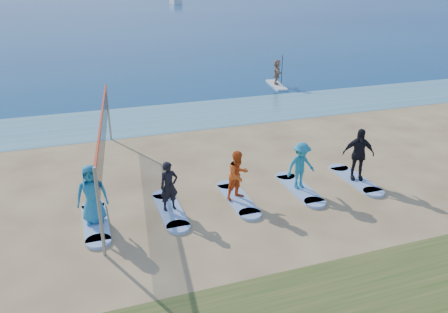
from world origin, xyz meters
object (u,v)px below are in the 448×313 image
object	(u,v)px
boat_offshore_b	(176,4)
student_1	(169,186)
student_4	(358,154)
paddleboard	(276,85)
paddleboarder	(277,72)
student_0	(92,194)
surfboard_0	(96,223)
surfboard_1	(170,210)
surfboard_3	(299,189)
surfboard_2	(238,199)
student_2	(238,175)
student_3	(301,166)
surfboard_4	(355,180)
volleyball_net	(103,131)

from	to	relation	value
boat_offshore_b	student_1	xyz separation A→B (m)	(-26.87, -112.15, 0.87)
boat_offshore_b	student_4	size ratio (longest dim) A/B	3.38
paddleboard	paddleboarder	xyz separation A→B (m)	(0.00, 0.00, 0.87)
paddleboarder	student_0	distance (m)	19.04
student_0	surfboard_0	bearing A→B (deg)	0.00
surfboard_0	surfboard_1	bearing A→B (deg)	0.00
student_1	student_4	world-z (taller)	student_4
paddleboard	surfboard_1	distance (m)	17.63
surfboard_0	surfboard_3	size ratio (longest dim) A/B	1.00
surfboard_1	surfboard_2	bearing A→B (deg)	0.00
student_1	paddleboard	bearing A→B (deg)	44.75
surfboard_0	student_4	xyz separation A→B (m)	(8.94, 0.00, 0.98)
student_1	student_2	size ratio (longest dim) A/B	0.96
boat_offshore_b	student_3	xyz separation A→B (m)	(-22.40, -112.15, 0.91)
paddleboarder	surfboard_4	world-z (taller)	paddleboarder
student_1	student_3	world-z (taller)	student_3
paddleboarder	student_3	distance (m)	15.42
surfboard_0	surfboard_3	distance (m)	6.71
surfboard_3	student_1	bearing A→B (deg)	180.00
surfboard_0	student_0	size ratio (longest dim) A/B	1.23
surfboard_0	student_4	bearing A→B (deg)	0.00
student_1	student_2	xyz separation A→B (m)	(2.24, 0.00, 0.03)
surfboard_0	student_2	world-z (taller)	student_2
volleyball_net	surfboard_2	xyz separation A→B (m)	(3.82, -2.79, -1.86)
volleyball_net	surfboard_2	bearing A→B (deg)	-36.14
paddleboarder	student_2	bearing A→B (deg)	170.74
student_2	surfboard_4	xyz separation A→B (m)	(4.47, 0.00, -0.86)
surfboard_0	student_4	size ratio (longest dim) A/B	1.18
boat_offshore_b	surfboard_1	world-z (taller)	boat_offshore_b
paddleboard	surfboard_3	world-z (taller)	paddleboard
boat_offshore_b	student_2	distance (m)	114.83
boat_offshore_b	student_2	bearing A→B (deg)	-100.72
surfboard_2	student_2	distance (m)	0.86
surfboard_1	student_1	xyz separation A→B (m)	(0.00, 0.00, 0.83)
student_3	boat_offshore_b	bearing A→B (deg)	71.50
paddleboard	student_1	distance (m)	17.65
student_0	surfboard_4	size ratio (longest dim) A/B	0.81
student_1	student_3	bearing A→B (deg)	-9.00
student_4	surfboard_1	bearing A→B (deg)	-157.52
paddleboard	surfboard_4	size ratio (longest dim) A/B	1.36
student_0	student_3	bearing A→B (deg)	4.27
surfboard_3	boat_offshore_b	bearing A→B (deg)	78.70
surfboard_4	surfboard_0	bearing A→B (deg)	180.00
surfboard_0	student_3	world-z (taller)	student_3
paddleboarder	student_1	bearing A→B (deg)	164.44
surfboard_2	student_2	size ratio (longest dim) A/B	1.36
surfboard_1	student_1	size ratio (longest dim) A/B	1.41
paddleboarder	student_1	world-z (taller)	paddleboarder
surfboard_2	student_2	bearing A→B (deg)	0.00
boat_offshore_b	surfboard_0	world-z (taller)	boat_offshore_b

